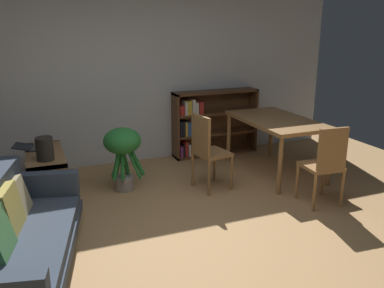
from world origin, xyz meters
TOP-DOWN VIEW (x-y plane):
  - ground_plane at (0.00, 0.00)m, footprint 8.16×8.16m
  - back_wall_panel at (0.00, 2.70)m, footprint 6.80×0.10m
  - fabric_couch at (-1.63, 0.09)m, footprint 1.18×2.10m
  - media_console at (-1.27, 1.77)m, footprint 0.44×1.08m
  - open_laptop at (-1.38, 2.01)m, footprint 0.48×0.37m
  - desk_speaker at (-1.27, 1.49)m, footprint 0.19×0.19m
  - potted_floor_plant at (-0.35, 1.56)m, footprint 0.50×0.47m
  - dining_table at (1.77, 1.39)m, footprint 0.85×1.49m
  - dining_chair_near at (0.63, 1.18)m, footprint 0.45×0.47m
  - dining_chair_far at (1.68, 0.23)m, footprint 0.43×0.44m
  - bookshelf at (1.27, 2.53)m, footprint 1.39×0.29m

SIDE VIEW (x-z plane):
  - ground_plane at x=0.00m, z-range 0.00..0.00m
  - media_console at x=-1.27m, z-range -0.01..0.53m
  - fabric_couch at x=-1.63m, z-range -0.03..0.74m
  - bookshelf at x=1.27m, z-range 0.01..1.04m
  - dining_chair_far at x=1.68m, z-range 0.05..1.01m
  - dining_chair_near at x=0.63m, z-range 0.06..1.03m
  - open_laptop at x=-1.38m, z-range 0.52..0.59m
  - potted_floor_plant at x=-0.35m, z-range 0.15..0.97m
  - desk_speaker at x=-1.27m, z-range 0.54..0.81m
  - dining_table at x=1.77m, z-range 0.32..1.10m
  - back_wall_panel at x=0.00m, z-range 0.00..2.70m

